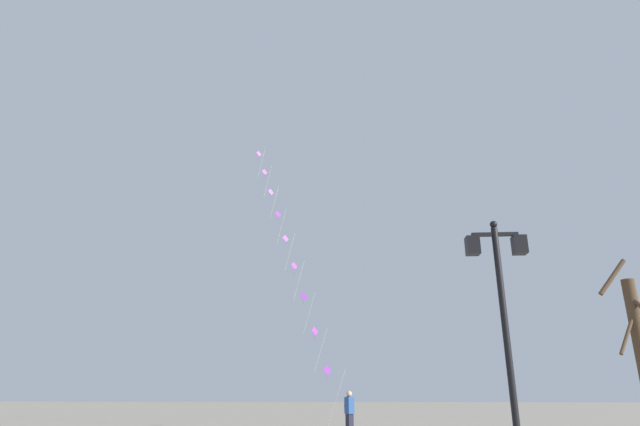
% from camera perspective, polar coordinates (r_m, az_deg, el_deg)
% --- Properties ---
extents(twin_lantern_lamp_post, '(1.28, 0.28, 5.23)m').
position_cam_1_polar(twin_lantern_lamp_post, '(11.72, 19.28, -8.44)').
color(twin_lantern_lamp_post, black).
rests_on(twin_lantern_lamp_post, ground_plane).
extents(kite_train, '(6.08, 9.68, 17.44)m').
position_cam_1_polar(kite_train, '(28.80, -3.36, -4.24)').
color(kite_train, brown).
rests_on(kite_train, ground_plane).
extents(kite_flyer, '(0.42, 0.61, 1.71)m').
position_cam_1_polar(kite_flyer, '(21.34, 3.24, -21.05)').
color(kite_flyer, '#1E1E2D').
rests_on(kite_flyer, ground_plane).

